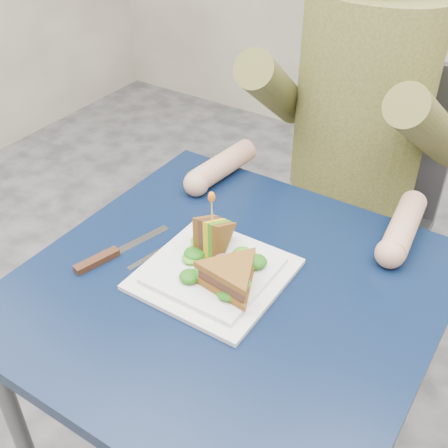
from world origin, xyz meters
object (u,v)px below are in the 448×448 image
Objects in this scene: sandwich_upright at (212,236)px; knife at (106,256)px; chair at (358,194)px; fork at (162,250)px; diner at (362,86)px; sandwich_flat at (232,276)px; plate at (214,273)px; table at (229,314)px.

knife is (-0.18, -0.12, -0.05)m from sandwich_upright.
chair is 5.23× the size of fork.
sandwich_upright is at bearing -96.06° from chair.
diner is (-0.00, -0.11, 0.37)m from chair.
sandwich_upright is at bearing -97.29° from diner.
sandwich_upright is (-0.09, 0.07, 0.01)m from sandwich_flat.
fork is at bearing 177.30° from plate.
diner is 4.19× the size of fork.
fork is (-0.17, 0.01, 0.08)m from table.
plate is (-0.04, -0.59, -0.18)m from diner.
sandwich_flat is (0.05, -0.03, 0.04)m from plate.
chair is 3.58× the size of plate.
diner reaches higher than sandwich_upright.
chair is at bearing 83.94° from sandwich_upright.
sandwich_flat is (0.02, -0.73, 0.23)m from chair.
fork is 0.81× the size of knife.
sandwich_flat is 0.27m from knife.
table is 0.19m from fork.
knife is at bearing -110.25° from diner.
fork is (-0.13, 0.01, -0.01)m from plate.
knife is at bearing -145.72° from sandwich_upright.
sandwich_flat is 0.19m from fork.
diner is at bearing -90.00° from chair.
knife is (-0.27, -0.05, -0.04)m from sandwich_flat.
chair is at bearing 72.47° from knife.
plate is at bearing -92.92° from chair.
table is 0.81× the size of chair.
sandwich_flat reaches higher than fork.
fork is at bearing -103.45° from chair.
knife reaches higher than table.
chair is 4.25× the size of knife.
plate is at bearing -93.47° from diner.
knife is (-0.25, -0.07, 0.09)m from table.
plate is 0.07m from sandwich_flat.
table is 5.97× the size of sandwich_upright.
sandwich_flat is (0.02, -0.62, -0.14)m from diner.
sandwich_upright is at bearing 21.81° from fork.
sandwich_flat is at bearing -24.44° from plate.
chair is 0.84m from knife.
knife is (-0.21, -0.08, -0.00)m from plate.
diner is 4.73× the size of sandwich_flat.
sandwich_flat reaches higher than table.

